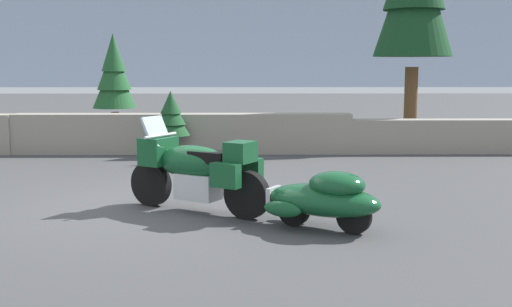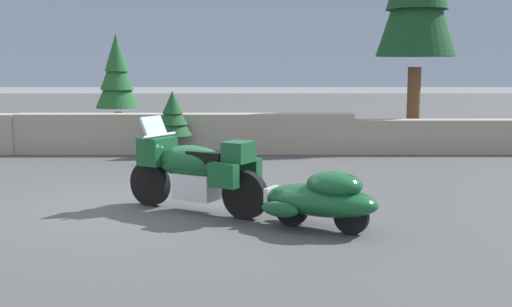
{
  "view_description": "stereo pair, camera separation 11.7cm",
  "coord_description": "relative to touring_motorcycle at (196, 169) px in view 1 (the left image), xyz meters",
  "views": [
    {
      "loc": [
        1.58,
        -8.92,
        2.03
      ],
      "look_at": [
        1.67,
        -0.42,
        0.85
      ],
      "focal_mm": 43.39,
      "sensor_mm": 36.0,
      "label": 1
    },
    {
      "loc": [
        1.7,
        -8.92,
        2.03
      ],
      "look_at": [
        1.67,
        -0.42,
        0.85
      ],
      "focal_mm": 43.39,
      "sensor_mm": 36.0,
      "label": 2
    }
  ],
  "objects": [
    {
      "name": "stone_guard_wall",
      "position": [
        -1.53,
        6.05,
        -0.17
      ],
      "size": [
        24.0,
        0.63,
        0.95
      ],
      "color": "gray",
      "rests_on": "ground"
    },
    {
      "name": "distant_ridgeline",
      "position": [
        -0.83,
        96.07,
        7.38
      ],
      "size": [
        240.0,
        80.0,
        16.0
      ],
      "primitive_type": "cube",
      "color": "#99A8BF",
      "rests_on": "ground"
    },
    {
      "name": "pine_tree_secondary",
      "position": [
        -2.86,
        8.04,
        1.21
      ],
      "size": [
        1.17,
        1.17,
        2.94
      ],
      "color": "brown",
      "rests_on": "ground"
    },
    {
      "name": "ground_plane",
      "position": [
        -0.83,
        0.32,
        -0.62
      ],
      "size": [
        80.0,
        80.0,
        0.0
      ],
      "primitive_type": "plane",
      "color": "#424244"
    },
    {
      "name": "pine_sapling_near",
      "position": [
        -1.04,
        5.53,
        0.32
      ],
      "size": [
        0.87,
        0.87,
        1.51
      ],
      "color": "brown",
      "rests_on": "ground"
    },
    {
      "name": "car_shaped_trailer",
      "position": [
        1.69,
        -0.99,
        -0.21
      ],
      "size": [
        2.08,
        1.43,
        0.76
      ],
      "color": "black",
      "rests_on": "ground"
    },
    {
      "name": "touring_motorcycle",
      "position": [
        0.0,
        0.0,
        0.0
      ],
      "size": [
        2.06,
        1.43,
        1.33
      ],
      "color": "black",
      "rests_on": "ground"
    }
  ]
}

